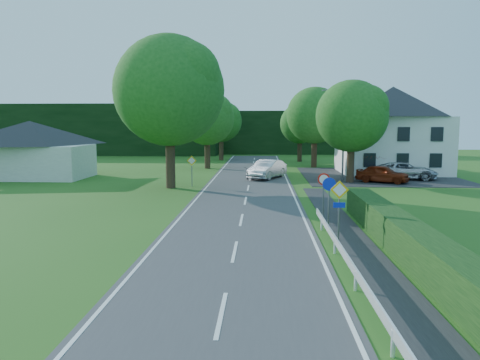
{
  "coord_description": "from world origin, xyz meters",
  "views": [
    {
      "loc": [
        1.03,
        -11.61,
        4.96
      ],
      "look_at": [
        -0.32,
        17.32,
        1.46
      ],
      "focal_mm": 35.0,
      "sensor_mm": 36.0,
      "label": 1
    }
  ],
  "objects_px": {
    "moving_car": "(267,169)",
    "motorcycle": "(249,173)",
    "parked_car_silver_a": "(374,168)",
    "parasol": "(373,166)",
    "streetlight": "(342,129)",
    "parked_car_red": "(382,174)",
    "parked_car_silver_b": "(405,171)"
  },
  "relations": [
    {
      "from": "parked_car_red",
      "to": "parked_car_silver_a",
      "type": "relative_size",
      "value": 1.08
    },
    {
      "from": "parked_car_silver_b",
      "to": "parasol",
      "type": "relative_size",
      "value": 2.36
    },
    {
      "from": "motorcycle",
      "to": "parked_car_silver_a",
      "type": "distance_m",
      "value": 12.65
    },
    {
      "from": "streetlight",
      "to": "parasol",
      "type": "distance_m",
      "value": 5.19
    },
    {
      "from": "moving_car",
      "to": "motorcycle",
      "type": "relative_size",
      "value": 2.54
    },
    {
      "from": "streetlight",
      "to": "parasol",
      "type": "height_order",
      "value": "streetlight"
    },
    {
      "from": "parked_car_silver_a",
      "to": "parked_car_red",
      "type": "bearing_deg",
      "value": 176.36
    },
    {
      "from": "motorcycle",
      "to": "parked_car_red",
      "type": "height_order",
      "value": "parked_car_red"
    },
    {
      "from": "streetlight",
      "to": "parked_car_silver_b",
      "type": "xyz_separation_m",
      "value": [
        5.68,
        0.26,
        -3.66
      ]
    },
    {
      "from": "parked_car_silver_a",
      "to": "parasol",
      "type": "bearing_deg",
      "value": 167.78
    },
    {
      "from": "parked_car_silver_b",
      "to": "parasol",
      "type": "distance_m",
      "value": 3.05
    },
    {
      "from": "motorcycle",
      "to": "parasol",
      "type": "bearing_deg",
      "value": 20.24
    },
    {
      "from": "parked_car_red",
      "to": "parked_car_silver_a",
      "type": "bearing_deg",
      "value": 19.88
    },
    {
      "from": "streetlight",
      "to": "parasol",
      "type": "xyz_separation_m",
      "value": [
        3.31,
        2.15,
        -3.37
      ]
    },
    {
      "from": "moving_car",
      "to": "parked_car_silver_a",
      "type": "bearing_deg",
      "value": 44.1
    },
    {
      "from": "moving_car",
      "to": "parked_car_red",
      "type": "height_order",
      "value": "moving_car"
    },
    {
      "from": "parked_car_silver_a",
      "to": "parked_car_silver_b",
      "type": "height_order",
      "value": "parked_car_silver_b"
    },
    {
      "from": "parked_car_silver_a",
      "to": "parked_car_silver_b",
      "type": "xyz_separation_m",
      "value": [
        1.83,
        -3.85,
        0.1
      ]
    },
    {
      "from": "parked_car_silver_a",
      "to": "parasol",
      "type": "height_order",
      "value": "parasol"
    },
    {
      "from": "streetlight",
      "to": "parked_car_red",
      "type": "height_order",
      "value": "streetlight"
    },
    {
      "from": "streetlight",
      "to": "parked_car_silver_a",
      "type": "height_order",
      "value": "streetlight"
    },
    {
      "from": "moving_car",
      "to": "streetlight",
      "type": "bearing_deg",
      "value": 21.02
    },
    {
      "from": "streetlight",
      "to": "parked_car_silver_b",
      "type": "relative_size",
      "value": 1.45
    },
    {
      "from": "motorcycle",
      "to": "parked_car_red",
      "type": "distance_m",
      "value": 11.46
    },
    {
      "from": "streetlight",
      "to": "parked_car_red",
      "type": "distance_m",
      "value": 5.27
    },
    {
      "from": "motorcycle",
      "to": "moving_car",
      "type": "bearing_deg",
      "value": 20.05
    },
    {
      "from": "parked_car_silver_a",
      "to": "parasol",
      "type": "xyz_separation_m",
      "value": [
        -0.54,
        -1.96,
        0.39
      ]
    },
    {
      "from": "streetlight",
      "to": "motorcycle",
      "type": "distance_m",
      "value": 9.03
    },
    {
      "from": "parked_car_red",
      "to": "moving_car",
      "type": "bearing_deg",
      "value": 102.04
    },
    {
      "from": "parked_car_silver_a",
      "to": "parasol",
      "type": "relative_size",
      "value": 1.72
    },
    {
      "from": "parked_car_red",
      "to": "parasol",
      "type": "bearing_deg",
      "value": 23.92
    },
    {
      "from": "parked_car_silver_a",
      "to": "parked_car_silver_b",
      "type": "bearing_deg",
      "value": -151.31
    }
  ]
}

